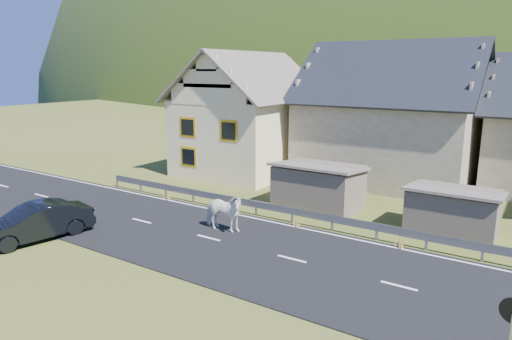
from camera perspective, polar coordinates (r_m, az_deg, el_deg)
The scene contains 12 objects.
ground at distance 17.48m, azimuth 4.50°, elevation -11.14°, with size 160.00×160.00×0.00m, color #3C4915.
road at distance 17.48m, azimuth 4.51°, elevation -11.08°, with size 60.00×7.00×0.04m, color black.
lane_markings at distance 17.47m, azimuth 4.51°, elevation -11.01°, with size 60.00×6.60×0.01m, color silver.
guardrail at distance 20.39m, azimuth 9.51°, elevation -6.07°, with size 28.10×0.09×0.75m.
shed_left at distance 23.48m, azimuth 7.85°, elevation -2.14°, with size 4.30×3.30×2.40m, color #706054.
shed_right at distance 21.22m, azimuth 23.38°, elevation -4.97°, with size 3.80×2.90×2.20m, color #706054.
house_cream at distance 31.58m, azimuth -0.95°, elevation 7.76°, with size 7.80×9.80×8.30m.
house_stone_a at distance 30.44m, azimuth 16.70°, elevation 7.57°, with size 10.80×9.80×8.90m.
conifer_patch at distance 138.99m, azimuth 6.37°, elevation 12.12°, with size 76.00×50.00×28.00m, color black.
horse at distance 19.99m, azimuth -4.16°, elevation -5.26°, with size 2.05×0.93×1.73m, color white.
car at distance 21.21m, azimuth -25.92°, elevation -5.91°, with size 1.60×4.59×1.51m, color black.
traffic_mirror at distance 11.86m, azimuth 29.40°, elevation -16.34°, with size 0.61×0.20×2.19m.
Camera 1 is at (7.55, -14.11, 7.03)m, focal length 32.00 mm.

